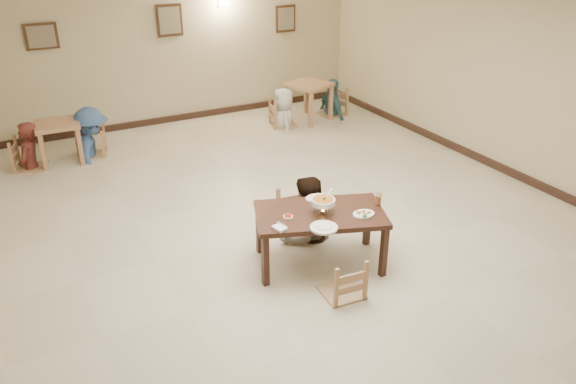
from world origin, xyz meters
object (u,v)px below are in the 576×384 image
chair_near (343,258)px  bg_diner_a (22,123)px  main_diner (306,178)px  bg_chair_rl (283,101)px  main_table (320,218)px  curry_warmer (323,202)px  bg_table_left (58,130)px  bg_diner_c (283,88)px  bg_chair_ll (26,140)px  bg_diner_d (333,79)px  drink_glass (378,200)px  bg_chair_rr (333,90)px  bg_table_right (309,90)px  bg_diner_b (86,108)px  chair_far (300,196)px  bg_chair_lr (90,130)px

chair_near → bg_diner_a: bg_diner_a is taller
main_diner → bg_chair_rl: bearing=-126.5°
main_table → curry_warmer: 0.23m
main_table → bg_table_left: (-2.23, 4.76, -0.05)m
main_table → bg_diner_c: bearing=87.4°
chair_near → main_diner: (0.27, 1.29, 0.37)m
bg_chair_ll → bg_diner_d: 5.93m
drink_glass → bg_chair_rr: bg_chair_rr is taller
drink_glass → bg_table_right: size_ratio=0.14×
bg_diner_b → bg_table_right: bearing=-77.5°
bg_chair_ll → bg_diner_a: (0.00, 0.00, 0.30)m
drink_glass → bg_chair_rl: (1.25, 4.80, -0.24)m
bg_chair_rl → bg_chair_rr: (1.23, 0.14, 0.02)m
bg_chair_ll → bg_diner_b: size_ratio=0.59×
main_table → bg_chair_rl: bearing=87.4°
chair_far → curry_warmer: bearing=-93.9°
drink_glass → bg_table_left: drink_glass is taller
bg_chair_lr → bg_chair_rl: bg_chair_rl is taller
bg_table_right → bg_chair_rl: 0.63m
curry_warmer → bg_chair_ll: size_ratio=0.31×
bg_diner_d → main_table: bearing=149.2°
bg_table_left → bg_chair_lr: bg_chair_lr is taller
bg_chair_lr → bg_diner_c: (3.67, -0.17, 0.30)m
bg_diner_d → drink_glass: bearing=156.2°
main_table → bg_diner_a: size_ratio=1.05×
curry_warmer → bg_diner_b: (-1.74, 4.84, 0.02)m
bg_chair_rl → bg_chair_rr: 1.24m
chair_far → bg_diner_b: 4.49m
curry_warmer → bg_chair_ll: bg_chair_ll is taller
drink_glass → bg_chair_rl: bearing=75.4°
bg_chair_rl → bg_diner_a: size_ratio=0.65×
bg_diner_c → chair_far: bearing=-12.0°
bg_chair_ll → bg_chair_rr: bg_chair_rr is taller
bg_diner_a → bg_diner_b: bg_diner_b is taller
curry_warmer → bg_chair_rl: (1.93, 4.67, -0.32)m
bg_chair_rl → main_table: bearing=168.9°
main_diner → bg_diner_c: (1.77, 3.99, -0.06)m
main_table → main_diner: bearing=94.5°
bg_table_right → bg_chair_lr: bearing=178.7°
chair_near → chair_far: bearing=-95.1°
bg_table_left → bg_chair_rr: 5.41m
curry_warmer → bg_diner_c: (1.93, 4.67, -0.07)m
bg_chair_rl → bg_diner_a: bg_diner_a is taller
chair_near → bg_chair_lr: size_ratio=0.99×
curry_warmer → bg_table_left: size_ratio=0.42×
bg_table_left → bg_diner_a: (-0.51, -0.07, 0.24)m
bg_table_left → bg_diner_a: bearing=-172.6°
bg_chair_rl → chair_near: bearing=170.6°
main_diner → bg_diner_c: size_ratio=1.08×
drink_glass → bg_table_right: (1.86, 4.87, -0.12)m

